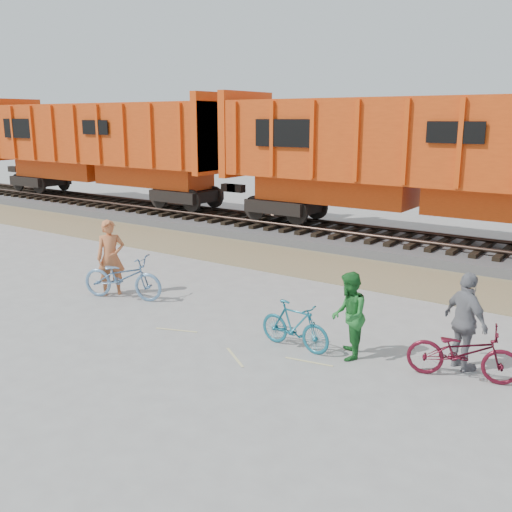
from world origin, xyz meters
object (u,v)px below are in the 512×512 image
object	(u,v)px
bicycle_blue	(123,277)
person_woman	(466,322)
person_solo	(111,258)
person_man	(349,316)
hopper_car_left	(103,145)
bicycle_teal	(295,326)
bicycle_maroon	(463,352)
hopper_car_center	(423,158)

from	to	relation	value
bicycle_blue	person_woman	distance (m)	7.83
person_solo	person_woman	xyz separation A→B (m)	(8.30, 0.54, -0.06)
person_man	hopper_car_left	bearing A→B (deg)	-143.66
bicycle_teal	bicycle_maroon	bearing A→B (deg)	-76.93
person_solo	bicycle_maroon	bearing A→B (deg)	-52.30
person_man	bicycle_blue	bearing A→B (deg)	-116.14
person_man	person_woman	bearing A→B (deg)	84.86
person_solo	person_man	world-z (taller)	person_solo
hopper_car_center	person_solo	world-z (taller)	hopper_car_center
hopper_car_left	bicycle_blue	distance (m)	14.39
bicycle_blue	hopper_car_center	bearing A→B (deg)	-42.54
hopper_car_center	person_solo	distance (m)	10.16
hopper_car_center	bicycle_teal	world-z (taller)	hopper_car_center
bicycle_blue	person_solo	world-z (taller)	person_solo
person_solo	person_woman	size ratio (longest dim) A/B	1.07
bicycle_blue	person_solo	distance (m)	0.64
bicycle_maroon	hopper_car_left	bearing A→B (deg)	50.12
hopper_car_center	bicycle_maroon	distance (m)	9.88
hopper_car_left	bicycle_maroon	distance (m)	20.95
hopper_car_left	hopper_car_center	xyz separation A→B (m)	(15.00, 0.00, 0.00)
hopper_car_center	bicycle_maroon	size ratio (longest dim) A/B	7.81
bicycle_maroon	hopper_car_center	bearing A→B (deg)	8.91
hopper_car_left	person_woman	distance (m)	20.65
person_man	person_woman	xyz separation A→B (m)	(1.85, 0.69, 0.07)
bicycle_teal	person_woman	size ratio (longest dim) A/B	0.88
person_woman	bicycle_maroon	bearing A→B (deg)	139.66
bicycle_blue	bicycle_teal	size ratio (longest dim) A/B	1.35
hopper_car_center	person_man	size ratio (longest dim) A/B	8.81
hopper_car_left	person_solo	distance (m)	13.88
person_solo	person_woman	world-z (taller)	person_solo
hopper_car_center	person_woman	world-z (taller)	hopper_car_center
person_woman	person_man	bearing A→B (deg)	56.13
hopper_car_center	bicycle_blue	size ratio (longest dim) A/B	6.88
hopper_car_left	person_man	bearing A→B (deg)	-28.01
bicycle_teal	person_solo	bearing A→B (deg)	89.93
hopper_car_center	person_solo	size ratio (longest dim) A/B	7.57
hopper_car_center	person_woman	bearing A→B (deg)	-65.55
bicycle_blue	bicycle_teal	xyz separation A→B (m)	(4.95, -0.25, -0.08)
hopper_car_left	bicycle_maroon	size ratio (longest dim) A/B	7.81
bicycle_teal	bicycle_maroon	size ratio (longest dim) A/B	0.84
bicycle_teal	person_man	world-z (taller)	person_man
hopper_car_left	person_man	size ratio (longest dim) A/B	8.81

